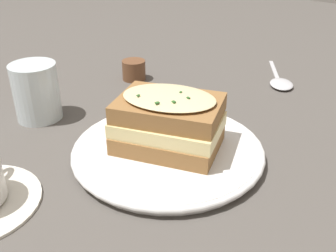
# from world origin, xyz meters

# --- Properties ---
(ground_plane) EXTENTS (2.40, 2.40, 0.00)m
(ground_plane) POSITION_xyz_m (0.00, 0.00, 0.00)
(ground_plane) COLOR #514C47
(dinner_plate) EXTENTS (0.26, 0.26, 0.02)m
(dinner_plate) POSITION_xyz_m (-0.01, -0.02, 0.01)
(dinner_plate) COLOR white
(dinner_plate) RESTS_ON ground_plane
(sandwich) EXTENTS (0.14, 0.16, 0.08)m
(sandwich) POSITION_xyz_m (-0.01, -0.02, 0.05)
(sandwich) COLOR olive
(sandwich) RESTS_ON dinner_plate
(water_glass) EXTENTS (0.07, 0.07, 0.09)m
(water_glass) POSITION_xyz_m (0.03, -0.25, 0.05)
(water_glass) COLOR silver
(water_glass) RESTS_ON ground_plane
(spoon) EXTENTS (0.16, 0.12, 0.01)m
(spoon) POSITION_xyz_m (-0.35, -0.01, 0.00)
(spoon) COLOR silver
(spoon) RESTS_ON ground_plane
(condiment_pot) EXTENTS (0.05, 0.05, 0.04)m
(condiment_pot) POSITION_xyz_m (-0.19, -0.25, 0.02)
(condiment_pot) COLOR brown
(condiment_pot) RESTS_ON ground_plane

